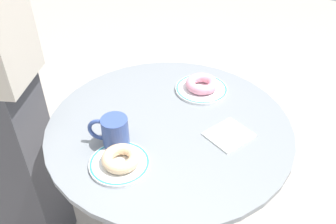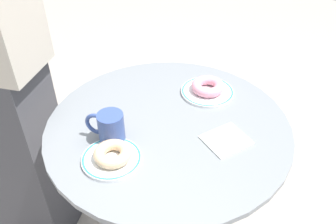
{
  "view_description": "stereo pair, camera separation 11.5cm",
  "coord_description": "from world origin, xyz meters",
  "px_view_note": "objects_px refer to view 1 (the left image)",
  "views": [
    {
      "loc": [
        -0.77,
        -0.43,
        1.48
      ],
      "look_at": [
        0.02,
        0.02,
        0.77
      ],
      "focal_mm": 38.58,
      "sensor_mm": 36.0,
      "label": 1
    },
    {
      "loc": [
        -0.7,
        -0.53,
        1.48
      ],
      "look_at": [
        0.02,
        0.02,
        0.77
      ],
      "focal_mm": 38.58,
      "sensor_mm": 36.0,
      "label": 2
    }
  ],
  "objects_px": {
    "paper_napkin": "(229,135)",
    "coffee_mug": "(114,132)",
    "donut_glazed": "(121,158)",
    "cafe_table": "(169,177)",
    "plate_right": "(201,89)",
    "donut_pink_frosted": "(202,84)",
    "plate_left": "(120,163)"
  },
  "relations": [
    {
      "from": "cafe_table",
      "to": "plate_left",
      "type": "xyz_separation_m",
      "value": [
        -0.22,
        0.03,
        0.25
      ]
    },
    {
      "from": "plate_left",
      "to": "plate_right",
      "type": "distance_m",
      "value": 0.45
    },
    {
      "from": "plate_left",
      "to": "coffee_mug",
      "type": "xyz_separation_m",
      "value": [
        0.06,
        0.06,
        0.04
      ]
    },
    {
      "from": "paper_napkin",
      "to": "donut_glazed",
      "type": "bearing_deg",
      "value": 141.27
    },
    {
      "from": "plate_left",
      "to": "donut_pink_frosted",
      "type": "height_order",
      "value": "donut_pink_frosted"
    },
    {
      "from": "plate_left",
      "to": "donut_glazed",
      "type": "relative_size",
      "value": 1.59
    },
    {
      "from": "plate_right",
      "to": "coffee_mug",
      "type": "height_order",
      "value": "coffee_mug"
    },
    {
      "from": "cafe_table",
      "to": "coffee_mug",
      "type": "xyz_separation_m",
      "value": [
        -0.16,
        0.09,
        0.3
      ]
    },
    {
      "from": "paper_napkin",
      "to": "coffee_mug",
      "type": "relative_size",
      "value": 1.07
    },
    {
      "from": "cafe_table",
      "to": "paper_napkin",
      "type": "distance_m",
      "value": 0.32
    },
    {
      "from": "donut_pink_frosted",
      "to": "paper_napkin",
      "type": "bearing_deg",
      "value": -135.07
    },
    {
      "from": "cafe_table",
      "to": "donut_pink_frosted",
      "type": "distance_m",
      "value": 0.36
    },
    {
      "from": "donut_pink_frosted",
      "to": "paper_napkin",
      "type": "height_order",
      "value": "donut_pink_frosted"
    },
    {
      "from": "plate_right",
      "to": "donut_pink_frosted",
      "type": "relative_size",
      "value": 1.61
    },
    {
      "from": "cafe_table",
      "to": "paper_napkin",
      "type": "height_order",
      "value": "paper_napkin"
    },
    {
      "from": "cafe_table",
      "to": "coffee_mug",
      "type": "distance_m",
      "value": 0.35
    },
    {
      "from": "plate_left",
      "to": "plate_right",
      "type": "height_order",
      "value": "same"
    },
    {
      "from": "donut_glazed",
      "to": "plate_left",
      "type": "bearing_deg",
      "value": 94.46
    },
    {
      "from": "donut_glazed",
      "to": "coffee_mug",
      "type": "bearing_deg",
      "value": 47.72
    },
    {
      "from": "plate_left",
      "to": "paper_napkin",
      "type": "height_order",
      "value": "plate_left"
    },
    {
      "from": "cafe_table",
      "to": "donut_glazed",
      "type": "distance_m",
      "value": 0.36
    },
    {
      "from": "donut_glazed",
      "to": "paper_napkin",
      "type": "height_order",
      "value": "donut_glazed"
    },
    {
      "from": "plate_left",
      "to": "donut_glazed",
      "type": "distance_m",
      "value": 0.02
    },
    {
      "from": "donut_pink_frosted",
      "to": "paper_napkin",
      "type": "distance_m",
      "value": 0.25
    },
    {
      "from": "plate_right",
      "to": "donut_glazed",
      "type": "distance_m",
      "value": 0.45
    },
    {
      "from": "donut_pink_frosted",
      "to": "coffee_mug",
      "type": "bearing_deg",
      "value": 165.6
    },
    {
      "from": "plate_left",
      "to": "coffee_mug",
      "type": "distance_m",
      "value": 0.09
    },
    {
      "from": "donut_pink_frosted",
      "to": "coffee_mug",
      "type": "xyz_separation_m",
      "value": [
        -0.39,
        0.1,
        0.02
      ]
    },
    {
      "from": "donut_pink_frosted",
      "to": "cafe_table",
      "type": "bearing_deg",
      "value": 178.19
    },
    {
      "from": "donut_glazed",
      "to": "coffee_mug",
      "type": "height_order",
      "value": "coffee_mug"
    },
    {
      "from": "plate_right",
      "to": "paper_napkin",
      "type": "height_order",
      "value": "plate_right"
    },
    {
      "from": "cafe_table",
      "to": "plate_left",
      "type": "bearing_deg",
      "value": 171.47
    }
  ]
}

